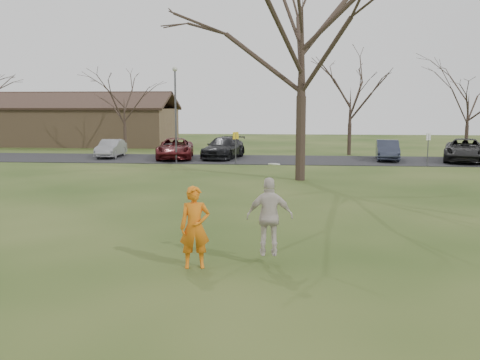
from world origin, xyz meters
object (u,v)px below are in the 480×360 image
object	(u,v)px
car_2	(175,149)
car_5	(387,150)
lamp_post	(175,102)
big_tree	(302,38)
car_3	(224,148)
car_1	(111,148)
player_defender	(195,227)
car_6	(465,150)
catching_play	(270,217)
building	(69,125)

from	to	relation	value
car_2	car_5	world-z (taller)	car_2
lamp_post	big_tree	xyz separation A→B (m)	(8.00, -7.50, 3.03)
car_2	car_3	distance (m)	3.42
car_1	car_5	world-z (taller)	car_5
car_5	big_tree	distance (m)	13.56
player_defender	car_6	xyz separation A→B (m)	(13.78, 24.77, -0.14)
car_2	car_6	world-z (taller)	car_6
car_5	car_3	bearing A→B (deg)	-174.01
car_3	car_5	distance (m)	11.38
car_3	catching_play	world-z (taller)	catching_play
lamp_post	car_1	bearing A→B (deg)	150.80
big_tree	player_defender	bearing A→B (deg)	-100.09
player_defender	car_6	size ratio (longest dim) A/B	0.34
car_3	building	distance (m)	20.95
car_6	lamp_post	distance (m)	19.52
car_5	building	bearing A→B (deg)	162.58
catching_play	lamp_post	world-z (taller)	lamp_post
car_3	big_tree	size ratio (longest dim) A/B	0.37
lamp_post	car_6	bearing A→B (deg)	6.92
car_3	lamp_post	world-z (taller)	lamp_post
car_1	car_2	bearing A→B (deg)	-11.20
lamp_post	car_2	bearing A→B (deg)	104.15
car_1	car_3	size ratio (longest dim) A/B	0.76
car_6	building	bearing A→B (deg)	175.70
car_2	car_6	distance (m)	19.71
catching_play	big_tree	distance (m)	15.76
car_1	big_tree	bearing A→B (deg)	-40.63
car_1	car_2	distance (m)	4.97
player_defender	car_5	distance (m)	26.77
car_5	catching_play	size ratio (longest dim) A/B	1.90
car_2	building	distance (m)	18.84
player_defender	lamp_post	bearing A→B (deg)	91.47
car_2	big_tree	distance (m)	14.47
car_2	car_5	size ratio (longest dim) A/B	1.25
car_2	building	world-z (taller)	building
big_tree	building	bearing A→B (deg)	133.73
car_3	big_tree	world-z (taller)	big_tree
player_defender	car_2	distance (m)	25.48
car_6	big_tree	world-z (taller)	big_tree
car_1	building	distance (m)	15.10
car_6	building	size ratio (longest dim) A/B	0.27
car_5	big_tree	xyz separation A→B (m)	(-6.15, -10.33, 6.27)
car_3	catching_play	distance (m)	25.47
catching_play	big_tree	bearing A→B (deg)	86.23
car_5	car_1	bearing A→B (deg)	-173.90
car_1	big_tree	xyz separation A→B (m)	(13.50, -10.58, 6.32)
building	lamp_post	bearing A→B (deg)	-47.91
car_1	catching_play	bearing A→B (deg)	-66.09
player_defender	car_3	world-z (taller)	player_defender
car_1	player_defender	bearing A→B (deg)	-69.54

